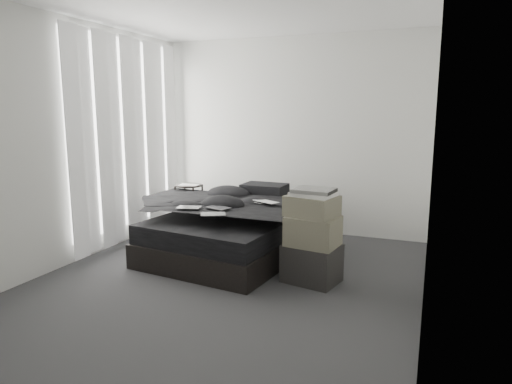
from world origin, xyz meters
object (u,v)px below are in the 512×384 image
(laptop, at_px, (263,196))
(side_stand, at_px, (189,209))
(box_lower, at_px, (312,263))
(bed, at_px, (234,243))

(laptop, distance_m, side_stand, 1.51)
(side_stand, distance_m, box_lower, 2.32)
(bed, height_order, box_lower, box_lower)
(bed, distance_m, box_lower, 1.17)
(laptop, xyz_separation_m, side_stand, (-1.31, 0.65, -0.38))
(side_stand, bearing_deg, bed, -34.66)
(side_stand, xyz_separation_m, box_lower, (2.00, -1.16, -0.14))
(laptop, height_order, side_stand, laptop)
(laptop, height_order, box_lower, laptop)
(box_lower, bearing_deg, bed, 154.57)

